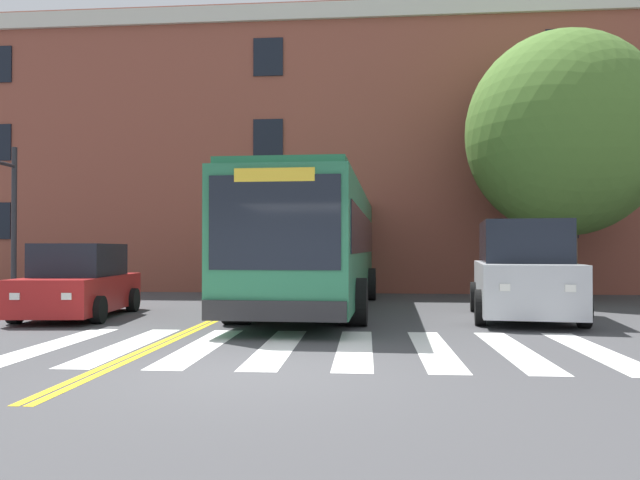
{
  "coord_description": "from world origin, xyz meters",
  "views": [
    {
      "loc": [
        1.57,
        -8.11,
        1.61
      ],
      "look_at": [
        0.15,
        7.78,
        1.84
      ],
      "focal_mm": 35.0,
      "sensor_mm": 36.0,
      "label": 1
    }
  ],
  "objects_px": {
    "car_silver_far_lane": "(523,273)",
    "street_tree_curbside_large": "(565,135)",
    "city_bus": "(317,243)",
    "car_red_near_lane": "(79,283)"
  },
  "relations": [
    {
      "from": "city_bus",
      "to": "street_tree_curbside_large",
      "type": "distance_m",
      "value": 8.95
    },
    {
      "from": "city_bus",
      "to": "car_silver_far_lane",
      "type": "relative_size",
      "value": 2.49
    },
    {
      "from": "car_silver_far_lane",
      "to": "street_tree_curbside_large",
      "type": "relative_size",
      "value": 0.57
    },
    {
      "from": "city_bus",
      "to": "street_tree_curbside_large",
      "type": "height_order",
      "value": "street_tree_curbside_large"
    },
    {
      "from": "car_red_near_lane",
      "to": "car_silver_far_lane",
      "type": "height_order",
      "value": "car_silver_far_lane"
    },
    {
      "from": "car_silver_far_lane",
      "to": "street_tree_curbside_large",
      "type": "xyz_separation_m",
      "value": [
        2.58,
        5.47,
        4.15
      ]
    },
    {
      "from": "car_silver_far_lane",
      "to": "street_tree_curbside_large",
      "type": "distance_m",
      "value": 7.34
    },
    {
      "from": "car_silver_far_lane",
      "to": "street_tree_curbside_large",
      "type": "height_order",
      "value": "street_tree_curbside_large"
    },
    {
      "from": "city_bus",
      "to": "street_tree_curbside_large",
      "type": "relative_size",
      "value": 1.43
    },
    {
      "from": "city_bus",
      "to": "car_silver_far_lane",
      "type": "height_order",
      "value": "city_bus"
    }
  ]
}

